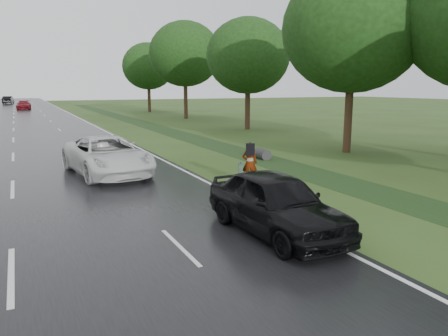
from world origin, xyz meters
TOP-DOWN VIEW (x-y plane):
  - ground at (0.00, 0.00)m, footprint 220.00×220.00m
  - road at (0.00, 45.00)m, footprint 14.00×180.00m
  - edge_stripe_east at (6.75, 45.00)m, footprint 0.12×180.00m
  - center_line at (0.00, 45.00)m, footprint 0.12×180.00m
  - drainage_ditch at (11.50, 18.71)m, footprint 2.20×120.00m
  - tree_east_b at (17.00, 10.00)m, footprint 7.60×7.60m
  - tree_east_c at (18.20, 24.00)m, footprint 7.00×7.00m
  - tree_east_d at (17.80, 38.00)m, footprint 8.00×8.00m
  - tree_east_f at (17.50, 52.00)m, footprint 7.20×7.20m
  - pedestrian at (8.18, 5.27)m, footprint 0.78×0.81m
  - white_pickup at (3.60, 9.24)m, footprint 3.26×5.93m
  - dark_sedan at (6.00, -0.12)m, footprint 2.04×4.65m
  - far_car_red at (1.44, 66.37)m, footprint 2.34×4.87m
  - far_car_dark at (-1.00, 90.73)m, footprint 2.26×4.91m

SIDE VIEW (x-z plane):
  - ground at x=0.00m, z-range 0.00..0.00m
  - road at x=0.00m, z-range 0.00..0.04m
  - drainage_ditch at x=11.50m, z-range -0.24..0.32m
  - edge_stripe_east at x=6.75m, z-range 0.04..0.05m
  - center_line at x=0.00m, z-range 0.04..0.05m
  - far_car_red at x=1.44m, z-range 0.04..1.41m
  - dark_sedan at x=6.00m, z-range 0.04..1.60m
  - far_car_dark at x=-1.00m, z-range 0.04..1.60m
  - pedestrian at x=8.18m, z-range 0.03..1.61m
  - white_pickup at x=3.60m, z-range 0.04..1.61m
  - tree_east_c at x=18.20m, z-range 1.49..10.78m
  - tree_east_f at x=17.50m, z-range 1.56..11.18m
  - tree_east_b at x=17.00m, z-range 1.63..11.74m
  - tree_east_d at x=17.80m, z-range 1.77..12.53m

